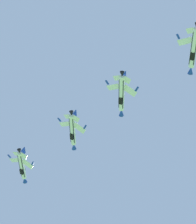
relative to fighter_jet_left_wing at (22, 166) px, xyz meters
name	(u,v)px	position (x,y,z in m)	size (l,w,h in m)	color
fighter_jet_left_wing	(22,166)	(0.00, 0.00, 0.00)	(9.94, 15.16, 5.06)	white
fighter_jet_right_wing	(73,131)	(23.08, -6.50, 0.69)	(9.88, 15.16, 5.16)	white
fighter_jet_left_outer	(122,94)	(43.55, -14.11, -0.83)	(9.93, 15.16, 5.09)	white
fighter_jet_right_outer	(194,49)	(67.59, -19.14, 0.26)	(9.98, 15.16, 4.98)	white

